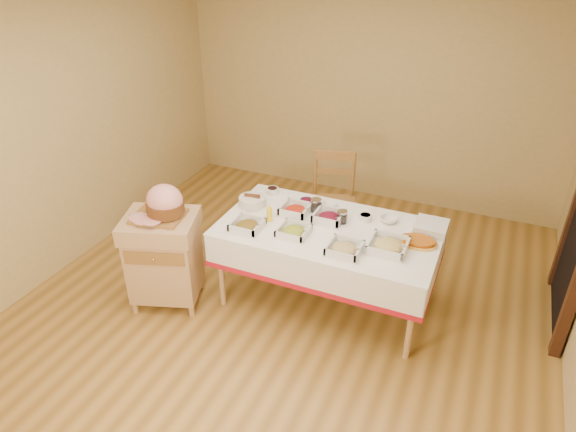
% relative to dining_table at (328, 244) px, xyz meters
% --- Properties ---
extents(room_shell, '(5.00, 5.00, 5.00)m').
position_rel_dining_table_xyz_m(room_shell, '(-0.30, -0.30, 0.70)').
color(room_shell, olive).
rests_on(room_shell, ground).
extents(dining_table, '(1.82, 1.02, 0.76)m').
position_rel_dining_table_xyz_m(dining_table, '(0.00, 0.00, 0.00)').
color(dining_table, tan).
rests_on(dining_table, ground).
extents(butcher_cart, '(0.73, 0.67, 0.85)m').
position_rel_dining_table_xyz_m(butcher_cart, '(-1.30, -0.56, -0.11)').
color(butcher_cart, tan).
rests_on(butcher_cart, ground).
extents(dining_chair, '(0.55, 0.54, 1.00)m').
position_rel_dining_table_xyz_m(dining_chair, '(-0.27, 0.90, -0.08)').
color(dining_chair, olive).
rests_on(dining_chair, ground).
extents(ham_on_board, '(0.44, 0.42, 0.29)m').
position_rel_dining_table_xyz_m(ham_on_board, '(-1.25, -0.52, 0.38)').
color(ham_on_board, olive).
rests_on(ham_on_board, butcher_cart).
extents(serving_dish_a, '(0.25, 0.24, 0.11)m').
position_rel_dining_table_xyz_m(serving_dish_a, '(-0.62, -0.29, 0.20)').
color(serving_dish_a, silver).
rests_on(serving_dish_a, dining_table).
extents(serving_dish_b, '(0.24, 0.24, 0.10)m').
position_rel_dining_table_xyz_m(serving_dish_b, '(-0.23, -0.21, 0.19)').
color(serving_dish_b, silver).
rests_on(serving_dish_b, dining_table).
extents(serving_dish_c, '(0.26, 0.26, 0.10)m').
position_rel_dining_table_xyz_m(serving_dish_c, '(0.23, -0.30, 0.20)').
color(serving_dish_c, silver).
rests_on(serving_dish_c, dining_table).
extents(serving_dish_d, '(0.29, 0.29, 0.11)m').
position_rel_dining_table_xyz_m(serving_dish_d, '(0.53, -0.13, 0.20)').
color(serving_dish_d, silver).
rests_on(serving_dish_d, dining_table).
extents(serving_dish_e, '(0.25, 0.24, 0.11)m').
position_rel_dining_table_xyz_m(serving_dish_e, '(-0.35, 0.11, 0.20)').
color(serving_dish_e, silver).
rests_on(serving_dish_e, dining_table).
extents(serving_dish_f, '(0.25, 0.24, 0.12)m').
position_rel_dining_table_xyz_m(serving_dish_f, '(-0.04, 0.11, 0.20)').
color(serving_dish_f, silver).
rests_on(serving_dish_f, dining_table).
extents(small_bowl_left, '(0.11, 0.11, 0.05)m').
position_rel_dining_table_xyz_m(small_bowl_left, '(-0.70, 0.39, 0.19)').
color(small_bowl_left, silver).
rests_on(small_bowl_left, dining_table).
extents(small_bowl_mid, '(0.12, 0.12, 0.05)m').
position_rel_dining_table_xyz_m(small_bowl_mid, '(-0.33, 0.31, 0.19)').
color(small_bowl_mid, navy).
rests_on(small_bowl_mid, dining_table).
extents(small_bowl_right, '(0.11, 0.11, 0.06)m').
position_rel_dining_table_xyz_m(small_bowl_right, '(0.24, 0.24, 0.19)').
color(small_bowl_right, silver).
rests_on(small_bowl_right, dining_table).
extents(bowl_white_imported, '(0.16, 0.16, 0.03)m').
position_rel_dining_table_xyz_m(bowl_white_imported, '(-0.13, 0.34, 0.18)').
color(bowl_white_imported, silver).
rests_on(bowl_white_imported, dining_table).
extents(bowl_small_imported, '(0.18, 0.18, 0.05)m').
position_rel_dining_table_xyz_m(bowl_small_imported, '(0.43, 0.30, 0.18)').
color(bowl_small_imported, silver).
rests_on(bowl_small_imported, dining_table).
extents(preserve_jar_left, '(0.10, 0.10, 0.12)m').
position_rel_dining_table_xyz_m(preserve_jar_left, '(-0.20, 0.22, 0.22)').
color(preserve_jar_left, silver).
rests_on(preserve_jar_left, dining_table).
extents(preserve_jar_right, '(0.09, 0.09, 0.11)m').
position_rel_dining_table_xyz_m(preserve_jar_right, '(0.07, 0.12, 0.21)').
color(preserve_jar_right, silver).
rests_on(preserve_jar_right, dining_table).
extents(mustard_bottle, '(0.05, 0.05, 0.15)m').
position_rel_dining_table_xyz_m(mustard_bottle, '(-0.50, -0.09, 0.23)').
color(mustard_bottle, yellow).
rests_on(mustard_bottle, dining_table).
extents(bread_basket, '(0.24, 0.24, 0.11)m').
position_rel_dining_table_xyz_m(bread_basket, '(-0.76, 0.09, 0.21)').
color(bread_basket, silver).
rests_on(bread_basket, dining_table).
extents(plate_stack, '(0.26, 0.26, 0.08)m').
position_rel_dining_table_xyz_m(plate_stack, '(0.79, 0.28, 0.20)').
color(plate_stack, silver).
rests_on(plate_stack, dining_table).
extents(brass_platter, '(0.31, 0.22, 0.04)m').
position_rel_dining_table_xyz_m(brass_platter, '(0.73, 0.05, 0.18)').
color(brass_platter, gold).
rests_on(brass_platter, dining_table).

